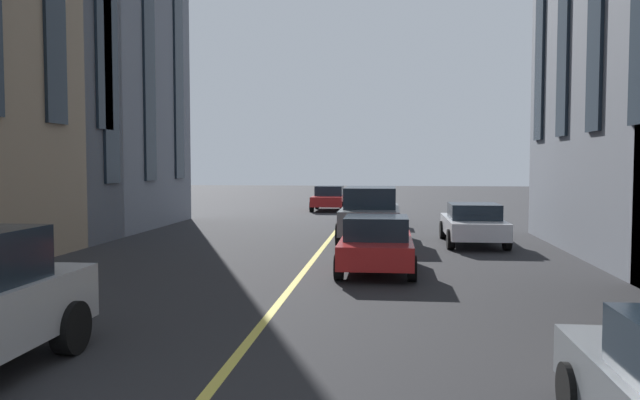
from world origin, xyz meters
TOP-DOWN VIEW (x-y plane):
  - lane_centre_line at (20.00, 0.00)m, footprint 80.00×0.16m
  - car_red_trailing at (40.22, 1.33)m, footprint 3.90×1.89m
  - car_red_far at (19.79, -1.80)m, footprint 3.90×1.89m
  - car_blue_parked_b at (32.24, -1.42)m, footprint 3.90×1.89m
  - car_white_mid at (25.56, -4.90)m, footprint 4.40×1.95m
  - car_grey_parked_a at (26.02, -1.46)m, footprint 4.70×2.14m

SIDE VIEW (x-z plane):
  - lane_centre_line at x=20.00m, z-range 0.00..0.01m
  - car_red_trailing at x=40.22m, z-range 0.00..1.40m
  - car_red_far at x=19.79m, z-range 0.00..1.40m
  - car_blue_parked_b at x=32.24m, z-range 0.00..1.40m
  - car_white_mid at x=25.56m, z-range 0.02..1.39m
  - car_grey_parked_a at x=26.02m, z-range 0.03..1.91m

